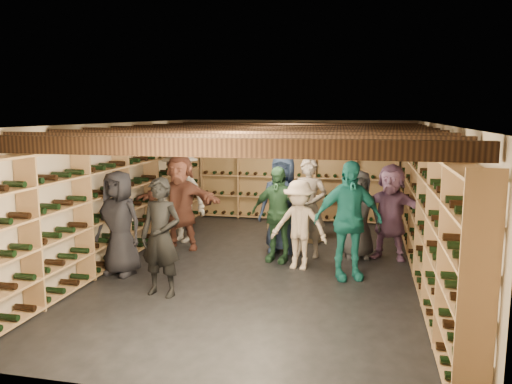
{
  "coord_description": "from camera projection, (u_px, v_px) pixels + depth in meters",
  "views": [
    {
      "loc": [
        1.63,
        -7.98,
        2.59
      ],
      "look_at": [
        -0.18,
        0.2,
        1.24
      ],
      "focal_mm": 35.0,
      "sensor_mm": 36.0,
      "label": 1
    }
  ],
  "objects": [
    {
      "name": "crate_stack_left",
      "position": [
        310.0,
        216.0,
        10.51
      ],
      "size": [
        0.56,
        0.43,
        0.85
      ],
      "rotation": [
        0.0,
        0.0,
        0.21
      ],
      "color": "tan",
      "rests_on": "ground"
    },
    {
      "name": "ground",
      "position": [
        264.0,
        267.0,
        8.45
      ],
      "size": [
        8.0,
        8.0,
        0.0
      ],
      "primitive_type": "plane",
      "color": "black",
      "rests_on": "ground"
    },
    {
      "name": "crate_loose",
      "position": [
        308.0,
        237.0,
        10.11
      ],
      "size": [
        0.57,
        0.46,
        0.17
      ],
      "primitive_type": "cube",
      "rotation": [
        0.0,
        0.0,
        -0.3
      ],
      "color": "tan",
      "rests_on": "ground"
    },
    {
      "name": "person_5",
      "position": [
        180.0,
        202.0,
        9.44
      ],
      "size": [
        1.69,
        0.56,
        1.81
      ],
      "primitive_type": "imported",
      "rotation": [
        0.0,
        0.0,
        -0.01
      ],
      "color": "brown",
      "rests_on": "ground"
    },
    {
      "name": "person_0",
      "position": [
        119.0,
        223.0,
        7.94
      ],
      "size": [
        0.9,
        0.67,
        1.68
      ],
      "primitive_type": "imported",
      "rotation": [
        0.0,
        0.0,
        -0.18
      ],
      "color": "black",
      "rests_on": "ground"
    },
    {
      "name": "person_9",
      "position": [
        181.0,
        195.0,
        9.97
      ],
      "size": [
        1.39,
        1.07,
        1.9
      ],
      "primitive_type": "imported",
      "rotation": [
        0.0,
        0.0,
        -0.34
      ],
      "color": "#9F9A93",
      "rests_on": "ground"
    },
    {
      "name": "person_12",
      "position": [
        358.0,
        214.0,
        8.86
      ],
      "size": [
        0.83,
        0.6,
        1.58
      ],
      "primitive_type": "imported",
      "rotation": [
        0.0,
        0.0,
        0.13
      ],
      "color": "#323337",
      "rests_on": "ground"
    },
    {
      "name": "person_6",
      "position": [
        283.0,
        203.0,
        9.25
      ],
      "size": [
        0.94,
        0.66,
        1.82
      ],
      "primitive_type": "imported",
      "rotation": [
        0.0,
        0.0,
        -0.09
      ],
      "color": "#1E2C4A",
      "rests_on": "ground"
    },
    {
      "name": "person_4",
      "position": [
        348.0,
        220.0,
        7.73
      ],
      "size": [
        1.18,
        0.82,
        1.86
      ],
      "primitive_type": "imported",
      "rotation": [
        0.0,
        0.0,
        0.37
      ],
      "color": "#1B7671",
      "rests_on": "ground"
    },
    {
      "name": "person_7",
      "position": [
        309.0,
        208.0,
        8.94
      ],
      "size": [
        0.7,
        0.51,
        1.79
      ],
      "primitive_type": "imported",
      "rotation": [
        0.0,
        0.0,
        -0.13
      ],
      "color": "gray",
      "rests_on": "ground"
    },
    {
      "name": "person_3",
      "position": [
        299.0,
        225.0,
        8.24
      ],
      "size": [
        1.04,
        0.7,
        1.49
      ],
      "primitive_type": "imported",
      "rotation": [
        0.0,
        0.0,
        -0.16
      ],
      "color": "#C0A792",
      "rests_on": "ground"
    },
    {
      "name": "wine_rack_right",
      "position": [
        426.0,
        211.0,
        7.73
      ],
      "size": [
        0.32,
        7.5,
        2.15
      ],
      "color": "#A17A4E",
      "rests_on": "ground"
    },
    {
      "name": "person_11",
      "position": [
        390.0,
        212.0,
        8.8
      ],
      "size": [
        1.65,
        0.86,
        1.7
      ],
      "primitive_type": "imported",
      "rotation": [
        0.0,
        0.0,
        -0.24
      ],
      "color": "#926597",
      "rests_on": "ground"
    },
    {
      "name": "wine_rack_back",
      "position": [
        296.0,
        176.0,
        11.97
      ],
      "size": [
        4.7,
        0.3,
        2.15
      ],
      "color": "#A17A4E",
      "rests_on": "ground"
    },
    {
      "name": "ceiling_joists",
      "position": [
        264.0,
        133.0,
        8.09
      ],
      "size": [
        5.4,
        7.12,
        0.18
      ],
      "color": "black",
      "rests_on": "ground"
    },
    {
      "name": "person_1",
      "position": [
        161.0,
        237.0,
        7.02
      ],
      "size": [
        0.67,
        0.49,
        1.69
      ],
      "primitive_type": "imported",
      "rotation": [
        0.0,
        0.0,
        -0.14
      ],
      "color": "black",
      "rests_on": "ground"
    },
    {
      "name": "ceiling",
      "position": [
        264.0,
        124.0,
        8.07
      ],
      "size": [
        5.5,
        8.0,
        0.01
      ],
      "primitive_type": "cube",
      "color": "beige",
      "rests_on": "walls"
    },
    {
      "name": "wine_rack_left",
      "position": [
        122.0,
        199.0,
        8.83
      ],
      "size": [
        0.32,
        7.5,
        2.15
      ],
      "color": "#A17A4E",
      "rests_on": "ground"
    },
    {
      "name": "walls",
      "position": [
        264.0,
        197.0,
        8.26
      ],
      "size": [
        5.52,
        8.02,
        2.4
      ],
      "color": "#B8A78F",
      "rests_on": "ground"
    },
    {
      "name": "person_10",
      "position": [
        277.0,
        214.0,
        8.66
      ],
      "size": [
        1.05,
        0.62,
        1.67
      ],
      "primitive_type": "imported",
      "rotation": [
        0.0,
        0.0,
        -0.23
      ],
      "color": "#23482D",
      "rests_on": "ground"
    },
    {
      "name": "crate_stack_right",
      "position": [
        280.0,
        230.0,
        10.37
      ],
      "size": [
        0.59,
        0.5,
        0.34
      ],
      "rotation": [
        0.0,
        0.0,
        0.42
      ],
      "color": "tan",
      "rests_on": "ground"
    }
  ]
}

